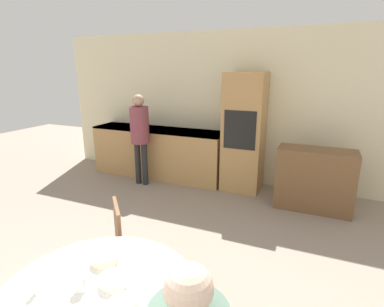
{
  "coord_description": "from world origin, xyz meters",
  "views": [
    {
      "loc": [
        1.25,
        -0.02,
        1.96
      ],
      "look_at": [
        0.06,
        2.75,
        1.11
      ],
      "focal_mm": 28.0,
      "sensor_mm": 36.0,
      "label": 1
    }
  ],
  "objects_px": {
    "oven_unit": "(244,133)",
    "bowl_centre": "(124,304)",
    "sideboard": "(314,180)",
    "person_standing": "(140,130)",
    "bowl_far": "(114,280)",
    "chair_far_left": "(108,249)",
    "cup": "(80,284)",
    "bowl_near": "(105,259)"
  },
  "relations": [
    {
      "from": "cup",
      "to": "bowl_near",
      "type": "distance_m",
      "value": 0.27
    },
    {
      "from": "cup",
      "to": "bowl_far",
      "type": "height_order",
      "value": "cup"
    },
    {
      "from": "chair_far_left",
      "to": "bowl_far",
      "type": "xyz_separation_m",
      "value": [
        0.54,
        -0.59,
        0.29
      ]
    },
    {
      "from": "chair_far_left",
      "to": "bowl_centre",
      "type": "relative_size",
      "value": 6.09
    },
    {
      "from": "chair_far_left",
      "to": "bowl_centre",
      "type": "distance_m",
      "value": 1.05
    },
    {
      "from": "person_standing",
      "to": "bowl_far",
      "type": "xyz_separation_m",
      "value": [
        1.79,
        -3.07,
        -0.18
      ]
    },
    {
      "from": "bowl_near",
      "to": "bowl_centre",
      "type": "xyz_separation_m",
      "value": [
        0.34,
        -0.27,
        -0.0
      ]
    },
    {
      "from": "person_standing",
      "to": "cup",
      "type": "bearing_deg",
      "value": -62.61
    },
    {
      "from": "chair_far_left",
      "to": "bowl_far",
      "type": "relative_size",
      "value": 5.27
    },
    {
      "from": "chair_far_left",
      "to": "person_standing",
      "type": "height_order",
      "value": "person_standing"
    },
    {
      "from": "oven_unit",
      "to": "bowl_far",
      "type": "distance_m",
      "value": 3.58
    },
    {
      "from": "cup",
      "to": "bowl_far",
      "type": "distance_m",
      "value": 0.18
    },
    {
      "from": "sideboard",
      "to": "bowl_far",
      "type": "distance_m",
      "value": 3.38
    },
    {
      "from": "cup",
      "to": "bowl_near",
      "type": "relative_size",
      "value": 0.52
    },
    {
      "from": "oven_unit",
      "to": "bowl_far",
      "type": "relative_size",
      "value": 11.43
    },
    {
      "from": "person_standing",
      "to": "bowl_near",
      "type": "xyz_separation_m",
      "value": [
        1.61,
        -2.93,
        -0.18
      ]
    },
    {
      "from": "oven_unit",
      "to": "bowl_far",
      "type": "bearing_deg",
      "value": -88.1
    },
    {
      "from": "chair_far_left",
      "to": "bowl_near",
      "type": "bearing_deg",
      "value": -3.51
    },
    {
      "from": "bowl_far",
      "to": "sideboard",
      "type": "bearing_deg",
      "value": 72.44
    },
    {
      "from": "oven_unit",
      "to": "chair_far_left",
      "type": "height_order",
      "value": "oven_unit"
    },
    {
      "from": "person_standing",
      "to": "cup",
      "type": "relative_size",
      "value": 17.2
    },
    {
      "from": "oven_unit",
      "to": "bowl_near",
      "type": "height_order",
      "value": "oven_unit"
    },
    {
      "from": "cup",
      "to": "sideboard",
      "type": "bearing_deg",
      "value": 70.83
    },
    {
      "from": "bowl_far",
      "to": "person_standing",
      "type": "bearing_deg",
      "value": 120.28
    },
    {
      "from": "oven_unit",
      "to": "bowl_centre",
      "type": "xyz_separation_m",
      "value": [
        0.28,
        -3.71,
        -0.18
      ]
    },
    {
      "from": "bowl_near",
      "to": "bowl_centre",
      "type": "relative_size",
      "value": 1.2
    },
    {
      "from": "chair_far_left",
      "to": "person_standing",
      "type": "xyz_separation_m",
      "value": [
        -1.25,
        2.48,
        0.47
      ]
    },
    {
      "from": "cup",
      "to": "bowl_far",
      "type": "xyz_separation_m",
      "value": [
        0.14,
        0.12,
        -0.02
      ]
    },
    {
      "from": "oven_unit",
      "to": "cup",
      "type": "xyz_separation_m",
      "value": [
        -0.02,
        -3.69,
        -0.15
      ]
    },
    {
      "from": "chair_far_left",
      "to": "bowl_near",
      "type": "relative_size",
      "value": 5.06
    },
    {
      "from": "sideboard",
      "to": "chair_far_left",
      "type": "distance_m",
      "value": 3.05
    },
    {
      "from": "cup",
      "to": "person_standing",
      "type": "bearing_deg",
      "value": 117.39
    },
    {
      "from": "bowl_centre",
      "to": "bowl_far",
      "type": "distance_m",
      "value": 0.21
    },
    {
      "from": "oven_unit",
      "to": "bowl_far",
      "type": "height_order",
      "value": "oven_unit"
    },
    {
      "from": "cup",
      "to": "bowl_centre",
      "type": "relative_size",
      "value": 0.62
    },
    {
      "from": "person_standing",
      "to": "bowl_far",
      "type": "distance_m",
      "value": 3.56
    },
    {
      "from": "sideboard",
      "to": "bowl_far",
      "type": "relative_size",
      "value": 6.21
    },
    {
      "from": "bowl_near",
      "to": "chair_far_left",
      "type": "bearing_deg",
      "value": 128.83
    },
    {
      "from": "bowl_centre",
      "to": "person_standing",
      "type": "bearing_deg",
      "value": 121.4
    },
    {
      "from": "sideboard",
      "to": "person_standing",
      "type": "height_order",
      "value": "person_standing"
    },
    {
      "from": "sideboard",
      "to": "bowl_centre",
      "type": "bearing_deg",
      "value": -104.36
    },
    {
      "from": "person_standing",
      "to": "bowl_near",
      "type": "height_order",
      "value": "person_standing"
    }
  ]
}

